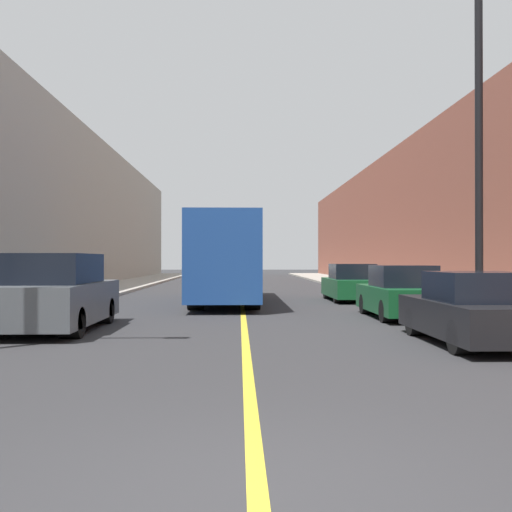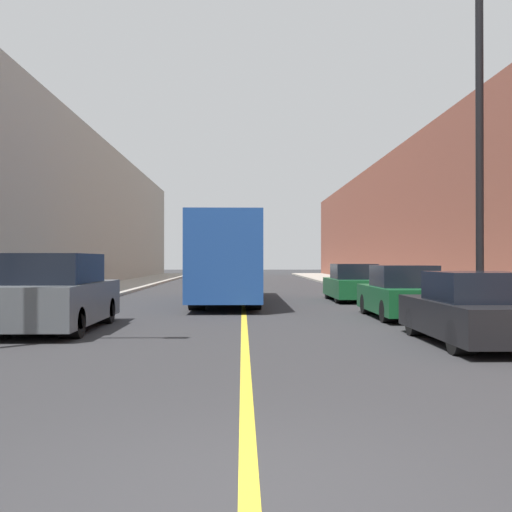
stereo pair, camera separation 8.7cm
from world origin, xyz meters
TOP-DOWN VIEW (x-y plane):
  - ground_plane at (0.00, 0.00)m, footprint 200.00×200.00m
  - sidewalk_left at (-7.48, 30.00)m, footprint 3.49×72.00m
  - sidewalk_right at (7.48, 30.00)m, footprint 3.49×72.00m
  - building_row_left at (-11.22, 30.00)m, footprint 4.00×72.00m
  - building_row_right at (11.22, 30.00)m, footprint 4.00×72.00m
  - road_center_line at (0.00, 30.00)m, footprint 0.16×72.00m
  - bus at (-0.64, 19.55)m, footprint 2.46×11.23m
  - parked_suv_left at (-4.53, 10.18)m, footprint 2.04×4.90m
  - car_right_near at (4.59, 7.59)m, footprint 1.86×4.38m
  - car_right_mid at (4.58, 13.00)m, footprint 1.78×4.26m
  - car_right_far at (4.50, 20.25)m, footprint 1.85×4.42m
  - street_lamp_right at (5.88, 10.90)m, footprint 2.20×0.24m

SIDE VIEW (x-z plane):
  - ground_plane at x=0.00m, z-range 0.00..0.00m
  - road_center_line at x=0.00m, z-range 0.00..0.01m
  - sidewalk_left at x=-7.48m, z-range 0.00..0.14m
  - sidewalk_right at x=7.48m, z-range 0.00..0.14m
  - car_right_near at x=4.59m, z-range -0.07..1.39m
  - car_right_far at x=4.50m, z-range -0.08..1.46m
  - car_right_mid at x=4.58m, z-range -0.08..1.46m
  - parked_suv_left at x=-4.53m, z-range -0.06..1.78m
  - bus at x=-0.64m, z-range 0.12..3.41m
  - building_row_right at x=11.22m, z-range 0.00..8.48m
  - building_row_left at x=-11.22m, z-range 0.00..9.72m
  - street_lamp_right at x=5.88m, z-range 0.63..9.57m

